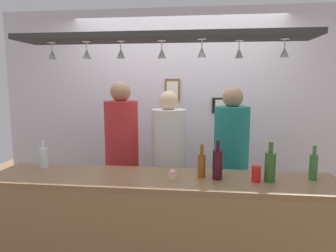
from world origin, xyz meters
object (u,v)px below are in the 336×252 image
object	(u,v)px
person_right_teal_shirt	(231,155)
bottle_champagne_green	(270,166)
bottle_beer_amber_tall	(202,165)
cupcake	(173,175)
person_left_red_shirt	(122,149)
picture_frame_crest	(172,90)
bottle_beer_green_import	(313,166)
picture_frame_lower_pair	(225,105)
bottle_wine_dark_red	(218,164)
drink_can	(256,174)
person_middle_white_patterned_shirt	(169,156)
bottle_soda_clear	(44,157)

from	to	relation	value
person_right_teal_shirt	bottle_champagne_green	size ratio (longest dim) A/B	5.62
bottle_beer_amber_tall	cupcake	xyz separation A→B (m)	(-0.22, -0.08, -0.06)
person_left_red_shirt	bottle_champagne_green	xyz separation A→B (m)	(1.32, -0.72, 0.07)
bottle_champagne_green	picture_frame_crest	xyz separation A→B (m)	(-0.87, 1.41, 0.52)
bottle_beer_green_import	picture_frame_lower_pair	size ratio (longest dim) A/B	0.87
bottle_wine_dark_red	bottle_beer_green_import	world-z (taller)	bottle_wine_dark_red
bottle_beer_amber_tall	drink_can	size ratio (longest dim) A/B	2.13
person_right_teal_shirt	person_middle_white_patterned_shirt	bearing A→B (deg)	180.00
person_middle_white_patterned_shirt	cupcake	world-z (taller)	person_middle_white_patterned_shirt
bottle_beer_green_import	bottle_wine_dark_red	bearing A→B (deg)	-174.32
person_middle_white_patterned_shirt	picture_frame_lower_pair	world-z (taller)	person_middle_white_patterned_shirt
picture_frame_crest	person_middle_white_patterned_shirt	bearing A→B (deg)	-87.13
drink_can	bottle_wine_dark_red	bearing A→B (deg)	173.46
person_left_red_shirt	picture_frame_lower_pair	distance (m)	1.34
picture_frame_lower_pair	person_right_teal_shirt	bearing A→B (deg)	-87.99
bottle_beer_amber_tall	cupcake	distance (m)	0.24
person_right_teal_shirt	bottle_beer_green_import	bearing A→B (deg)	-49.35
drink_can	bottle_beer_green_import	bearing A→B (deg)	13.38
bottle_champagne_green	bottle_beer_amber_tall	distance (m)	0.50
person_middle_white_patterned_shirt	cupcake	xyz separation A→B (m)	(0.12, -0.76, 0.04)
person_middle_white_patterned_shirt	drink_can	bearing A→B (deg)	-45.34
bottle_wine_dark_red	drink_can	world-z (taller)	bottle_wine_dark_red
person_right_teal_shirt	bottle_beer_green_import	distance (m)	0.85
bottle_soda_clear	person_right_teal_shirt	bearing A→B (deg)	19.35
person_left_red_shirt	bottle_wine_dark_red	world-z (taller)	person_left_red_shirt
person_middle_white_patterned_shirt	picture_frame_lower_pair	size ratio (longest dim) A/B	5.49
bottle_beer_green_import	picture_frame_lower_pair	xyz separation A→B (m)	(-0.57, 1.33, 0.35)
person_middle_white_patterned_shirt	bottle_beer_green_import	xyz separation A→B (m)	(1.17, -0.64, 0.11)
bottle_champagne_green	cupcake	xyz separation A→B (m)	(-0.72, -0.04, -0.08)
bottle_beer_green_import	drink_can	distance (m)	0.45
picture_frame_crest	bottle_beer_green_import	bearing A→B (deg)	-47.86
person_left_red_shirt	cupcake	world-z (taller)	person_left_red_shirt
bottle_wine_dark_red	bottle_soda_clear	size ratio (longest dim) A/B	1.30
bottle_beer_green_import	bottle_champagne_green	size ratio (longest dim) A/B	0.87
person_middle_white_patterned_shirt	cupcake	bearing A→B (deg)	-81.17
bottle_beer_green_import	cupcake	distance (m)	1.06
picture_frame_lower_pair	bottle_beer_green_import	bearing A→B (deg)	-66.66
bottle_wine_dark_red	bottle_champagne_green	xyz separation A→B (m)	(0.38, -0.01, 0.00)
person_left_red_shirt	bottle_soda_clear	bearing A→B (deg)	-132.65
drink_can	cupcake	bearing A→B (deg)	-178.50
person_middle_white_patterned_shirt	picture_frame_crest	distance (m)	0.95
bottle_soda_clear	cupcake	xyz separation A→B (m)	(1.13, -0.19, -0.06)
bottle_beer_green_import	picture_frame_crest	xyz separation A→B (m)	(-1.20, 1.33, 0.54)
person_left_red_shirt	drink_can	world-z (taller)	person_left_red_shirt
person_right_teal_shirt	drink_can	world-z (taller)	person_right_teal_shirt
bottle_wine_dark_red	drink_can	bearing A→B (deg)	-6.54
bottle_beer_amber_tall	picture_frame_crest	distance (m)	1.52
bottle_beer_green_import	picture_frame_lower_pair	world-z (taller)	picture_frame_lower_pair
bottle_soda_clear	bottle_beer_green_import	bearing A→B (deg)	-1.74
person_middle_white_patterned_shirt	bottle_beer_amber_tall	xyz separation A→B (m)	(0.33, -0.68, 0.11)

